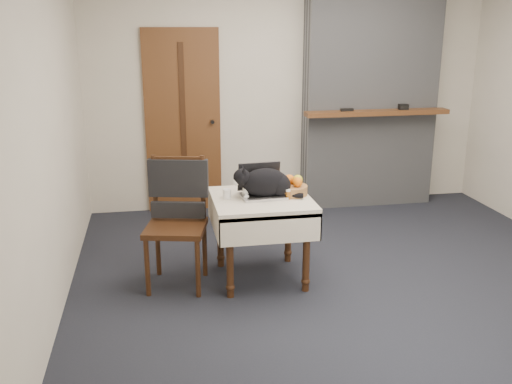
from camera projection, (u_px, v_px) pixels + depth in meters
ground at (342, 271)px, 4.87m from camera, size 4.50×4.50×0.00m
room_shell at (333, 57)px, 4.81m from camera, size 4.52×4.01×2.61m
door at (183, 122)px, 6.24m from camera, size 0.82×0.10×2.00m
chimney at (370, 92)px, 6.40m from camera, size 1.62×0.48×2.60m
side_table at (261, 211)px, 4.59m from camera, size 0.78×0.78×0.70m
laptop at (261, 188)px, 4.59m from camera, size 0.37×0.32×0.26m
cat at (266, 183)px, 4.53m from camera, size 0.56×0.24×0.27m
cream_jar at (227, 194)px, 4.51m from camera, size 0.07×0.07×0.08m
pill_bottle at (288, 194)px, 4.49m from camera, size 0.04×0.04×0.08m
fruit_basket at (291, 187)px, 4.62m from camera, size 0.27×0.27×0.15m
desk_clutter at (286, 194)px, 4.62m from camera, size 0.15×0.07×0.01m
chair at (177, 204)px, 4.53m from camera, size 0.56×0.55×1.03m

